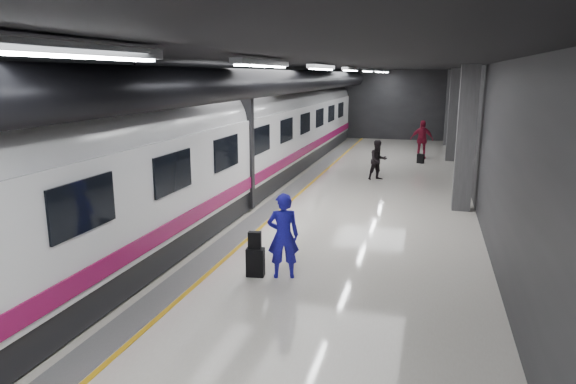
% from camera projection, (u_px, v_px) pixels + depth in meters
% --- Properties ---
extents(ground, '(40.00, 40.00, 0.00)m').
position_uv_depth(ground, '(307.00, 215.00, 15.70)').
color(ground, silver).
rests_on(ground, ground).
extents(platform_hall, '(10.02, 40.02, 4.51)m').
position_uv_depth(platform_hall, '(306.00, 96.00, 15.88)').
color(platform_hall, black).
rests_on(platform_hall, ground).
extents(train, '(3.05, 38.00, 4.05)m').
position_uv_depth(train, '(207.00, 144.00, 16.09)').
color(train, black).
rests_on(train, ground).
extents(traveler_main, '(0.77, 0.63, 1.83)m').
position_uv_depth(traveler_main, '(283.00, 236.00, 10.70)').
color(traveler_main, '#1A19BD').
rests_on(traveler_main, ground).
extents(suitcase_main, '(0.41, 0.29, 0.62)m').
position_uv_depth(suitcase_main, '(255.00, 262.00, 10.89)').
color(suitcase_main, black).
rests_on(suitcase_main, ground).
extents(shoulder_bag, '(0.29, 0.18, 0.36)m').
position_uv_depth(shoulder_bag, '(255.00, 240.00, 10.80)').
color(shoulder_bag, black).
rests_on(shoulder_bag, suitcase_main).
extents(traveler_far_a, '(1.00, 0.95, 1.62)m').
position_uv_depth(traveler_far_a, '(378.00, 160.00, 20.82)').
color(traveler_far_a, black).
rests_on(traveler_far_a, ground).
extents(traveler_far_b, '(1.18, 0.59, 1.95)m').
position_uv_depth(traveler_far_b, '(422.00, 139.00, 26.18)').
color(traveler_far_b, maroon).
rests_on(traveler_far_b, ground).
extents(suitcase_far, '(0.37, 0.32, 0.46)m').
position_uv_depth(suitcase_far, '(421.00, 159.00, 24.86)').
color(suitcase_far, black).
rests_on(suitcase_far, ground).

